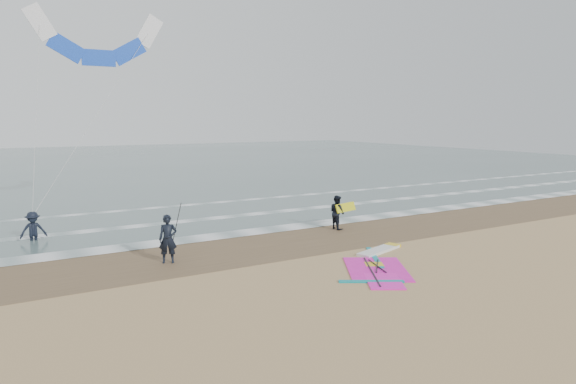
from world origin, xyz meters
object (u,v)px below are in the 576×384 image
person_walking (337,212)px  person_wading (33,222)px  surf_kite (98,43)px  person_standing (168,239)px  windsurf_rig (379,263)px

person_walking → person_wading: (-12.10, 4.36, 0.01)m
person_walking → person_wading: 12.86m
surf_kite → person_wading: bearing=-136.3°
person_wading → person_walking: bearing=-20.1°
person_wading → person_standing: bearing=-57.6°
person_walking → surf_kite: size_ratio=0.17×
windsurf_rig → person_standing: person_standing is taller
windsurf_rig → surf_kite: 16.93m
surf_kite → windsurf_rig: bearing=-63.7°
person_standing → surf_kite: (-0.28, 9.29, 7.71)m
person_standing → person_walking: 8.44m
person_standing → person_wading: size_ratio=1.08×
person_standing → surf_kite: surf_kite is taller
person_standing → person_walking: bearing=32.7°
windsurf_rig → person_wading: person_wading is taller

